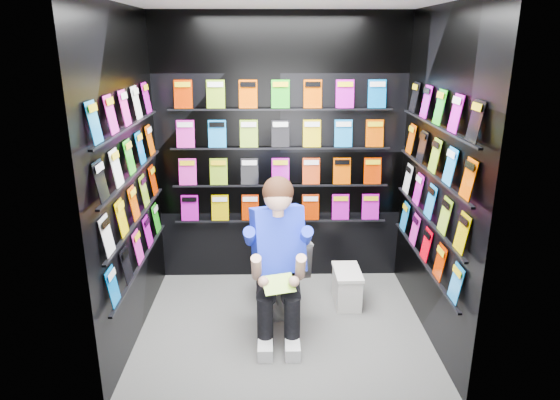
{
  "coord_description": "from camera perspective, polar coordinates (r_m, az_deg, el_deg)",
  "views": [
    {
      "loc": [
        -0.1,
        -3.73,
        2.34
      ],
      "look_at": [
        -0.02,
        0.15,
        1.09
      ],
      "focal_mm": 32.0,
      "sensor_mm": 36.0,
      "label": 1
    }
  ],
  "objects": [
    {
      "name": "longbox",
      "position": [
        4.72,
        7.63,
        -9.95
      ],
      "size": [
        0.22,
        0.4,
        0.3
      ],
      "primitive_type": "cube",
      "rotation": [
        0.0,
        0.0,
        0.01
      ],
      "color": "silver",
      "rests_on": "floor"
    },
    {
      "name": "comics_back",
      "position": [
        4.81,
        0.05,
        5.43
      ],
      "size": [
        2.1,
        0.06,
        1.37
      ],
      "primitive_type": null,
      "color": "#D14B00",
      "rests_on": "wall_back"
    },
    {
      "name": "wall_front",
      "position": [
        2.92,
        0.87,
        -2.98
      ],
      "size": [
        2.4,
        0.04,
        2.6
      ],
      "primitive_type": "cube",
      "color": "black",
      "rests_on": "floor"
    },
    {
      "name": "toilet",
      "position": [
        4.57,
        -0.31,
        -7.74
      ],
      "size": [
        0.61,
        0.84,
        0.73
      ],
      "primitive_type": "imported",
      "rotation": [
        0.0,
        0.0,
        3.42
      ],
      "color": "white",
      "rests_on": "floor"
    },
    {
      "name": "longbox_lid",
      "position": [
        4.65,
        7.72,
        -8.15
      ],
      "size": [
        0.24,
        0.42,
        0.03
      ],
      "primitive_type": "cube",
      "rotation": [
        0.0,
        0.0,
        0.01
      ],
      "color": "silver",
      "rests_on": "longbox"
    },
    {
      "name": "floor",
      "position": [
        4.4,
        0.32,
        -14.25
      ],
      "size": [
        2.4,
        2.4,
        0.0
      ],
      "primitive_type": "plane",
      "color": "slate",
      "rests_on": "ground"
    },
    {
      "name": "wall_back",
      "position": [
        4.84,
        0.04,
        5.45
      ],
      "size": [
        2.4,
        0.04,
        2.6
      ],
      "primitive_type": "cube",
      "color": "black",
      "rests_on": "floor"
    },
    {
      "name": "wall_left",
      "position": [
        4.02,
        -17.0,
        2.08
      ],
      "size": [
        0.04,
        2.0,
        2.6
      ],
      "primitive_type": "cube",
      "color": "black",
      "rests_on": "floor"
    },
    {
      "name": "held_comic",
      "position": [
        3.82,
        -0.15,
        -9.59
      ],
      "size": [
        0.27,
        0.2,
        0.1
      ],
      "primitive_type": "cube",
      "rotation": [
        -0.96,
        0.0,
        0.28
      ],
      "color": "green",
      "rests_on": "reader"
    },
    {
      "name": "comics_left",
      "position": [
        4.01,
        -16.6,
        2.16
      ],
      "size": [
        0.06,
        1.7,
        1.37
      ],
      "primitive_type": null,
      "color": "#D14B00",
      "rests_on": "wall_left"
    },
    {
      "name": "reader",
      "position": [
        4.05,
        -0.24,
        -4.67
      ],
      "size": [
        0.75,
        0.92,
        1.48
      ],
      "primitive_type": null,
      "rotation": [
        0.0,
        0.0,
        0.28
      ],
      "color": "#192CDA",
      "rests_on": "toilet"
    },
    {
      "name": "ceiling",
      "position": [
        3.74,
        0.39,
        21.84
      ],
      "size": [
        2.4,
        2.4,
        0.0
      ],
      "primitive_type": "plane",
      "color": "white",
      "rests_on": "floor"
    },
    {
      "name": "wall_right",
      "position": [
        4.08,
        17.45,
        2.26
      ],
      "size": [
        0.04,
        2.0,
        2.6
      ],
      "primitive_type": "cube",
      "color": "black",
      "rests_on": "floor"
    },
    {
      "name": "comics_right",
      "position": [
        4.07,
        17.06,
        2.33
      ],
      "size": [
        0.06,
        1.7,
        1.37
      ],
      "primitive_type": null,
      "color": "#D14B00",
      "rests_on": "wall_right"
    }
  ]
}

